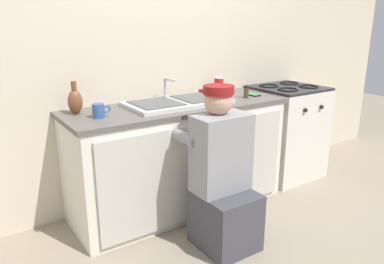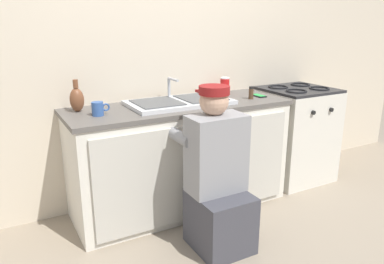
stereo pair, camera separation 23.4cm
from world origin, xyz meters
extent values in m
plane|color=gray|center=(0.00, 0.00, 0.00)|extent=(12.00, 12.00, 0.00)
cube|color=beige|center=(0.00, 0.65, 1.25)|extent=(6.00, 0.10, 2.50)
cube|color=silver|center=(0.00, 0.30, 0.42)|extent=(1.74, 0.60, 0.84)
cube|color=beige|center=(-0.42, -0.01, 0.42)|extent=(0.76, 0.02, 0.74)
cube|color=beige|center=(0.42, -0.01, 0.42)|extent=(0.76, 0.02, 0.74)
cube|color=#5B5651|center=(0.00, 0.30, 0.85)|extent=(1.78, 0.62, 0.03)
cube|color=silver|center=(0.00, 0.30, 0.89)|extent=(0.80, 0.44, 0.03)
cube|color=#4C4F51|center=(-0.19, 0.30, 0.91)|extent=(0.33, 0.35, 0.01)
cube|color=#4C4F51|center=(0.19, 0.30, 0.91)|extent=(0.33, 0.35, 0.01)
cylinder|color=#B7BABF|center=(0.00, 0.49, 0.96)|extent=(0.02, 0.02, 0.18)
cylinder|color=#B7BABF|center=(0.00, 0.41, 1.05)|extent=(0.02, 0.16, 0.02)
cube|color=silver|center=(1.24, 0.30, 0.43)|extent=(0.63, 0.60, 0.87)
cube|color=#262628|center=(1.24, 0.30, 0.88)|extent=(0.62, 0.59, 0.02)
torus|color=black|center=(1.10, 0.18, 0.90)|extent=(0.19, 0.19, 0.02)
torus|color=black|center=(1.39, 0.18, 0.90)|extent=(0.19, 0.19, 0.02)
torus|color=black|center=(1.10, 0.42, 0.90)|extent=(0.19, 0.19, 0.02)
torus|color=black|center=(1.39, 0.42, 0.90)|extent=(0.19, 0.19, 0.02)
cylinder|color=black|center=(1.13, -0.01, 0.74)|extent=(0.04, 0.02, 0.04)
cylinder|color=black|center=(1.35, -0.01, 0.74)|extent=(0.04, 0.02, 0.04)
cube|color=#3F3F47|center=(-0.04, -0.37, 0.20)|extent=(0.36, 0.40, 0.40)
cube|color=gray|center=(-0.04, -0.31, 0.66)|extent=(0.38, 0.22, 0.52)
sphere|color=tan|center=(-0.04, -0.27, 1.01)|extent=(0.19, 0.19, 0.19)
cylinder|color=maroon|center=(-0.04, -0.27, 1.08)|extent=(0.20, 0.20, 0.06)
cube|color=maroon|center=(-0.04, -0.18, 1.06)|extent=(0.13, 0.09, 0.02)
cylinder|color=gray|center=(-0.21, -0.11, 0.75)|extent=(0.08, 0.30, 0.08)
cylinder|color=gray|center=(0.13, -0.11, 0.75)|extent=(0.08, 0.30, 0.08)
ellipsoid|color=brown|center=(-0.75, 0.44, 0.96)|extent=(0.10, 0.10, 0.17)
cylinder|color=brown|center=(-0.75, 0.44, 1.07)|extent=(0.04, 0.04, 0.06)
cylinder|color=red|center=(0.53, 0.47, 0.94)|extent=(0.08, 0.08, 0.14)
cylinder|color=white|center=(0.53, 0.47, 1.02)|extent=(0.08, 0.08, 0.01)
cylinder|color=#513823|center=(0.61, 0.20, 0.91)|extent=(0.04, 0.04, 0.08)
cylinder|color=black|center=(0.61, 0.20, 0.97)|extent=(0.04, 0.04, 0.02)
cube|color=black|center=(0.74, 0.25, 0.88)|extent=(0.07, 0.14, 0.01)
cube|color=green|center=(0.74, 0.25, 0.88)|extent=(0.06, 0.12, 0.00)
cylinder|color=#335699|center=(-0.66, 0.25, 0.92)|extent=(0.08, 0.08, 0.09)
torus|color=#335699|center=(-0.60, 0.25, 0.92)|extent=(0.06, 0.01, 0.06)
camera|label=1|loc=(-1.49, -2.13, 1.50)|focal=35.00mm
camera|label=2|loc=(-1.29, -2.25, 1.50)|focal=35.00mm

